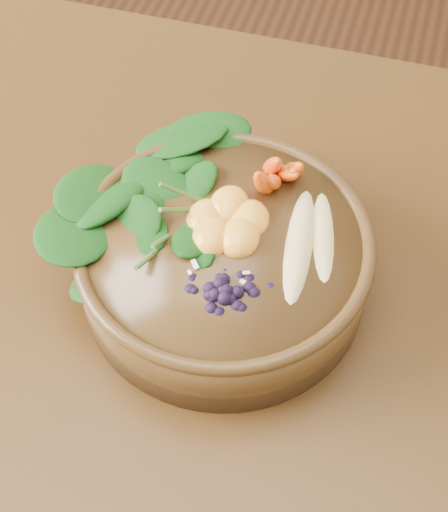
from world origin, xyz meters
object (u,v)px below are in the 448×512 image
Objects in this scene: blueberry_pile at (223,278)px; banana_halves at (313,231)px; carrot_cluster at (282,154)px; dining_table at (111,378)px; kale_heap at (183,175)px; mandarin_cluster at (227,214)px; stoneware_bowl at (224,263)px.

banana_halves is at bearing 50.95° from blueberry_pile.
dining_table is at bearing -141.17° from carrot_cluster.
mandarin_cluster is (0.05, -0.03, -0.01)m from kale_heap.
banana_halves is at bearing 2.72° from mandarin_cluster.
mandarin_cluster reaches higher than banana_halves.
carrot_cluster is at bearing 68.78° from stoneware_bowl.
carrot_cluster reaches higher than dining_table.
kale_heap is at bearing 139.34° from stoneware_bowl.
kale_heap is 0.11m from blueberry_pile.
carrot_cluster is at bearing 62.66° from mandarin_cluster.
dining_table is at bearing -140.46° from stoneware_bowl.
kale_heap is at bearing 150.68° from mandarin_cluster.
blueberry_pile is (-0.06, -0.07, 0.01)m from banana_halves.
dining_table is 0.21m from blueberry_pile.
kale_heap is at bearing 70.04° from dining_table.
carrot_cluster reaches higher than stoneware_bowl.
blueberry_pile is (0.11, 0.03, 0.18)m from dining_table.
dining_table is at bearing -109.96° from kale_heap.
mandarin_cluster is (0.09, 0.09, 0.18)m from dining_table.
mandarin_cluster is at bearing 103.20° from blueberry_pile.
carrot_cluster is (0.08, 0.03, 0.02)m from kale_heap.
kale_heap is at bearing 124.27° from blueberry_pile.
blueberry_pile is (-0.02, -0.13, -0.02)m from carrot_cluster.
mandarin_cluster is (-0.00, 0.02, 0.05)m from stoneware_bowl.
banana_halves is (0.07, 0.02, 0.05)m from stoneware_bowl.
kale_heap is 2.07× the size of mandarin_cluster.
blueberry_pile is at bearing -109.55° from carrot_cluster.
blueberry_pile reaches higher than stoneware_bowl.
banana_halves is 0.09m from blueberry_pile.
dining_table is 0.26m from banana_halves.
stoneware_bowl is 2.16× the size of blueberry_pile.
kale_heap is 0.09m from carrot_cluster.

